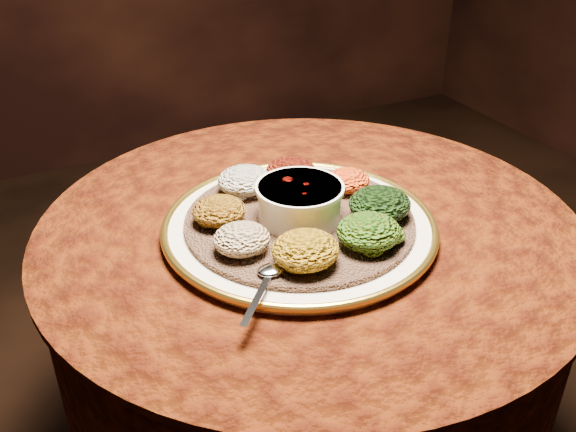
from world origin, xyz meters
name	(u,v)px	position (x,y,z in m)	size (l,w,h in m)	color
table	(308,302)	(0.00, 0.00, 0.55)	(0.96, 0.96, 0.73)	black
platter	(299,226)	(-0.03, -0.02, 0.75)	(0.48, 0.48, 0.02)	white
injera	(299,221)	(-0.03, -0.02, 0.76)	(0.39, 0.39, 0.01)	brown
stew_bowl	(300,200)	(-0.03, -0.02, 0.80)	(0.15, 0.15, 0.06)	white
spoon	(270,274)	(-0.15, -0.15, 0.77)	(0.12, 0.12, 0.01)	silver
portion_ayib	(245,180)	(-0.08, 0.10, 0.79)	(0.10, 0.09, 0.05)	beige
portion_kitfo	(291,171)	(0.01, 0.10, 0.78)	(0.09, 0.09, 0.04)	black
portion_tikil	(348,180)	(0.09, 0.03, 0.78)	(0.08, 0.08, 0.04)	#A6700D
portion_gomen	(380,204)	(0.09, -0.08, 0.79)	(0.11, 0.10, 0.05)	black
portion_mixveg	(369,232)	(0.02, -0.15, 0.79)	(0.10, 0.10, 0.05)	#A4440A
portion_kik	(306,250)	(-0.09, -0.15, 0.79)	(0.10, 0.10, 0.05)	#B3820F
portion_timatim	(242,239)	(-0.16, -0.07, 0.78)	(0.09, 0.09, 0.04)	maroon
portion_shiro	(219,211)	(-0.16, 0.03, 0.78)	(0.09, 0.09, 0.04)	#835B0F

